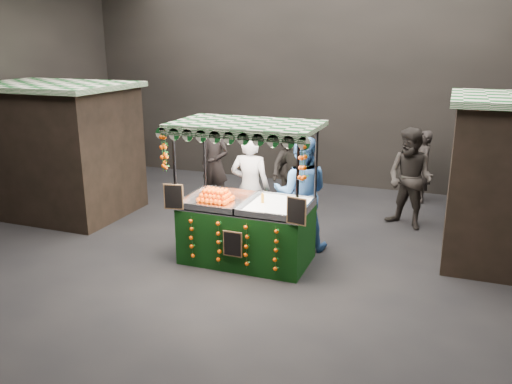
% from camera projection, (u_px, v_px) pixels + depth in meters
% --- Properties ---
extents(ground, '(12.00, 12.00, 0.00)m').
position_uv_depth(ground, '(242.00, 259.00, 8.35)').
color(ground, black).
rests_on(ground, ground).
extents(market_hall, '(12.10, 10.10, 5.05)m').
position_uv_depth(market_hall, '(240.00, 41.00, 7.40)').
color(market_hall, black).
rests_on(market_hall, ground).
extents(neighbour_stall_left, '(3.00, 2.20, 2.60)m').
position_uv_depth(neighbour_stall_left, '(57.00, 149.00, 10.37)').
color(neighbour_stall_left, black).
rests_on(neighbour_stall_left, ground).
extents(juice_stall, '(2.29, 1.35, 2.22)m').
position_uv_depth(juice_stall, '(246.00, 220.00, 8.10)').
color(juice_stall, black).
rests_on(juice_stall, ground).
extents(vendor_grey, '(0.72, 0.50, 1.90)m').
position_uv_depth(vendor_grey, '(250.00, 188.00, 8.92)').
color(vendor_grey, gray).
rests_on(vendor_grey, ground).
extents(vendor_blue, '(1.07, 0.92, 1.92)m').
position_uv_depth(vendor_blue, '(301.00, 193.00, 8.58)').
color(vendor_blue, '#2B528C').
rests_on(vendor_blue, ground).
extents(shopper_0, '(0.73, 0.55, 1.81)m').
position_uv_depth(shopper_0, '(215.00, 164.00, 10.88)').
color(shopper_0, black).
rests_on(shopper_0, ground).
extents(shopper_1, '(1.14, 1.05, 1.88)m').
position_uv_depth(shopper_1, '(410.00, 179.00, 9.55)').
color(shopper_1, '#2D2824').
rests_on(shopper_1, ground).
extents(shopper_2, '(1.00, 0.80, 1.59)m').
position_uv_depth(shopper_2, '(295.00, 175.00, 10.40)').
color(shopper_2, '#282420').
rests_on(shopper_2, ground).
extents(shopper_3, '(0.97, 1.16, 1.56)m').
position_uv_depth(shopper_3, '(289.00, 164.00, 11.37)').
color(shopper_3, black).
rests_on(shopper_3, ground).
extents(shopper_4, '(0.99, 0.69, 1.94)m').
position_uv_depth(shopper_4, '(124.00, 145.00, 12.48)').
color(shopper_4, '#292321').
rests_on(shopper_4, ground).
extents(shopper_5, '(0.67, 1.47, 1.53)m').
position_uv_depth(shopper_5, '(488.00, 193.00, 9.28)').
color(shopper_5, '#2C2723').
rests_on(shopper_5, ground).
extents(shopper_6, '(0.53, 0.66, 1.56)m').
position_uv_depth(shopper_6, '(422.00, 167.00, 11.14)').
color(shopper_6, black).
rests_on(shopper_6, ground).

